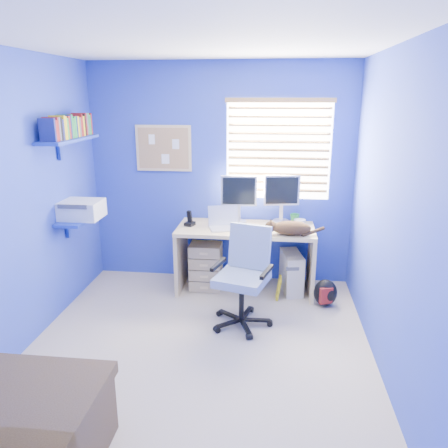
# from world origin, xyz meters

# --- Properties ---
(floor) EXTENTS (3.00, 3.20, 0.00)m
(floor) POSITION_xyz_m (0.00, 0.00, 0.00)
(floor) COLOR #AD9C8B
(floor) RESTS_ON ground
(ceiling) EXTENTS (3.00, 3.20, 0.00)m
(ceiling) POSITION_xyz_m (0.00, 0.00, 2.50)
(ceiling) COLOR white
(ceiling) RESTS_ON wall_back
(wall_back) EXTENTS (3.00, 0.01, 2.50)m
(wall_back) POSITION_xyz_m (0.00, 1.60, 1.25)
(wall_back) COLOR #273BC1
(wall_back) RESTS_ON ground
(wall_front) EXTENTS (3.00, 0.01, 2.50)m
(wall_front) POSITION_xyz_m (0.00, -1.60, 1.25)
(wall_front) COLOR #273BC1
(wall_front) RESTS_ON ground
(wall_left) EXTENTS (0.01, 3.20, 2.50)m
(wall_left) POSITION_xyz_m (-1.50, 0.00, 1.25)
(wall_left) COLOR #273BC1
(wall_left) RESTS_ON ground
(wall_right) EXTENTS (0.01, 3.20, 2.50)m
(wall_right) POSITION_xyz_m (1.50, 0.00, 1.25)
(wall_right) COLOR #273BC1
(wall_right) RESTS_ON ground
(desk) EXTENTS (1.50, 0.65, 0.74)m
(desk) POSITION_xyz_m (0.32, 1.26, 0.37)
(desk) COLOR #D2BD80
(desk) RESTS_ON floor
(laptop) EXTENTS (0.39, 0.35, 0.22)m
(laptop) POSITION_xyz_m (0.10, 1.17, 0.85)
(laptop) COLOR silver
(laptop) RESTS_ON desk
(monitor_left) EXTENTS (0.40, 0.13, 0.54)m
(monitor_left) POSITION_xyz_m (0.23, 1.44, 1.01)
(monitor_left) COLOR silver
(monitor_left) RESTS_ON desk
(monitor_right) EXTENTS (0.42, 0.19, 0.54)m
(monitor_right) POSITION_xyz_m (0.70, 1.52, 1.01)
(monitor_right) COLOR silver
(monitor_right) RESTS_ON desk
(phone) EXTENTS (0.12, 0.13, 0.17)m
(phone) POSITION_xyz_m (-0.30, 1.25, 0.82)
(phone) COLOR black
(phone) RESTS_ON desk
(mug) EXTENTS (0.10, 0.09, 0.10)m
(mug) POSITION_xyz_m (0.86, 1.50, 0.79)
(mug) COLOR #218837
(mug) RESTS_ON desk
(cd_spindle) EXTENTS (0.13, 0.13, 0.07)m
(cd_spindle) POSITION_xyz_m (0.91, 1.39, 0.78)
(cd_spindle) COLOR silver
(cd_spindle) RESTS_ON desk
(cat) EXTENTS (0.41, 0.23, 0.15)m
(cat) POSITION_xyz_m (0.81, 1.04, 0.81)
(cat) COLOR black
(cat) RESTS_ON desk
(tower_pc) EXTENTS (0.27, 0.47, 0.45)m
(tower_pc) POSITION_xyz_m (0.84, 1.27, 0.23)
(tower_pc) COLOR beige
(tower_pc) RESTS_ON floor
(drawer_boxes) EXTENTS (0.35, 0.28, 0.54)m
(drawer_boxes) POSITION_xyz_m (-0.12, 1.23, 0.27)
(drawer_boxes) COLOR tan
(drawer_boxes) RESTS_ON floor
(yellow_book) EXTENTS (0.03, 0.17, 0.24)m
(yellow_book) POSITION_xyz_m (0.70, 1.07, 0.12)
(yellow_book) COLOR yellow
(yellow_book) RESTS_ON floor
(backpack) EXTENTS (0.30, 0.27, 0.29)m
(backpack) POSITION_xyz_m (1.18, 0.96, 0.14)
(backpack) COLOR black
(backpack) RESTS_ON floor
(bed_corner) EXTENTS (1.03, 0.74, 0.50)m
(bed_corner) POSITION_xyz_m (-0.89, -1.37, 0.25)
(bed_corner) COLOR brown
(bed_corner) RESTS_ON floor
(office_chair) EXTENTS (0.68, 0.68, 0.95)m
(office_chair) POSITION_xyz_m (0.35, 0.50, 0.35)
(office_chair) COLOR black
(office_chair) RESTS_ON floor
(window_blinds) EXTENTS (1.15, 0.05, 1.10)m
(window_blinds) POSITION_xyz_m (0.65, 1.57, 1.55)
(window_blinds) COLOR white
(window_blinds) RESTS_ON ground
(corkboard) EXTENTS (0.64, 0.02, 0.52)m
(corkboard) POSITION_xyz_m (-0.65, 1.58, 1.55)
(corkboard) COLOR #D2BD80
(corkboard) RESTS_ON ground
(wall_shelves) EXTENTS (0.42, 0.90, 1.05)m
(wall_shelves) POSITION_xyz_m (-1.35, 0.75, 1.43)
(wall_shelves) COLOR #1D33A4
(wall_shelves) RESTS_ON ground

